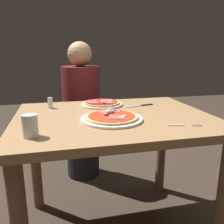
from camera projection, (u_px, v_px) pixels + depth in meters
name	position (u px, v px, depth m)	size (l,w,h in m)	color
dining_table	(113.00, 137.00, 1.33)	(1.07, 0.84, 0.76)	#9E754C
pizza_foreground	(112.00, 118.00, 1.21)	(0.32, 0.32, 0.05)	white
pizza_across_left	(102.00, 104.00, 1.53)	(0.27, 0.27, 0.03)	silver
water_glass_near	(30.00, 127.00, 0.96)	(0.06, 0.06, 0.09)	silver
fork	(182.00, 125.00, 1.11)	(0.16, 0.06, 0.00)	silver
knife	(141.00, 105.00, 1.52)	(0.19, 0.06, 0.01)	silver
salt_shaker	(50.00, 103.00, 1.45)	(0.03, 0.03, 0.07)	white
diner_person	(82.00, 115.00, 2.05)	(0.32, 0.32, 1.18)	black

